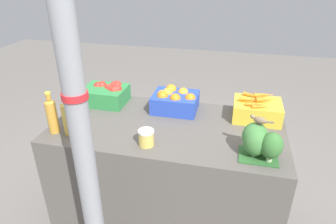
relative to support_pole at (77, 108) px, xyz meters
name	(u,v)px	position (x,y,z in m)	size (l,w,h in m)	color
ground_plane	(168,214)	(0.23, 0.73, -1.29)	(10.00, 10.00, 0.00)	slate
market_table	(168,173)	(0.23, 0.73, -0.88)	(1.57, 0.82, 0.84)	#56514C
support_pole	(77,108)	(0.00, 0.00, 0.00)	(0.11, 0.11, 2.59)	gray
apple_crate	(107,93)	(-0.33, 0.98, -0.38)	(0.33, 0.27, 0.16)	#2D8442
orange_crate	(174,100)	(0.22, 0.97, -0.38)	(0.33, 0.27, 0.17)	#2847B7
carrot_crate	(257,110)	(0.82, 0.97, -0.39)	(0.33, 0.27, 0.16)	gold
broccoli_pile	(259,141)	(0.81, 0.49, -0.35)	(0.23, 0.20, 0.20)	#2D602D
juice_bottle_amber	(52,115)	(-0.48, 0.47, -0.33)	(0.07, 0.07, 0.28)	gold
juice_bottle_golden	(68,117)	(-0.37, 0.47, -0.34)	(0.07, 0.07, 0.28)	gold
pickle_jar	(146,138)	(0.15, 0.46, -0.41)	(0.10, 0.10, 0.10)	#DBBC56
sparrow_bird	(259,120)	(0.79, 0.51, -0.23)	(0.13, 0.06, 0.05)	#4C3D2D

